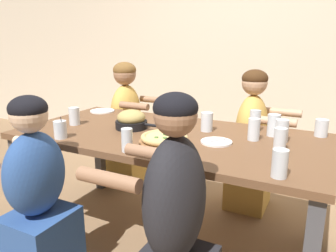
{
  "coord_description": "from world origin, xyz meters",
  "views": [
    {
      "loc": [
        0.93,
        -1.82,
        1.35
      ],
      "look_at": [
        0.0,
        0.0,
        0.81
      ],
      "focal_mm": 35.0,
      "sensor_mm": 36.0,
      "label": 1
    }
  ],
  "objects_px": {
    "empty_plate_b": "(102,111)",
    "drinking_glass_e": "(280,140)",
    "drinking_glass_g": "(74,117)",
    "drinking_glass_i": "(321,129)",
    "drinking_glass_b": "(254,129)",
    "drinking_glass_a": "(274,125)",
    "pizza_board_main": "(164,139)",
    "drinking_glass_f": "(127,142)",
    "empty_plate_a": "(216,142)",
    "drinking_glass_c": "(255,122)",
    "diner_near_midright": "(174,238)",
    "skillet_bowl": "(132,120)",
    "drinking_glass_j": "(280,165)",
    "cocktail_glass_blue": "(60,130)",
    "diner_near_midleft": "(38,202)",
    "drinking_glass_d": "(282,131)",
    "diner_far_midright": "(251,146)",
    "drinking_glass_h": "(207,123)",
    "diner_far_left": "(127,127)"
  },
  "relations": [
    {
      "from": "drinking_glass_g",
      "to": "diner_far_left",
      "type": "distance_m",
      "value": 0.86
    },
    {
      "from": "empty_plate_a",
      "to": "drinking_glass_j",
      "type": "relative_size",
      "value": 1.45
    },
    {
      "from": "drinking_glass_d",
      "to": "diner_near_midleft",
      "type": "height_order",
      "value": "diner_near_midleft"
    },
    {
      "from": "pizza_board_main",
      "to": "skillet_bowl",
      "type": "relative_size",
      "value": 0.94
    },
    {
      "from": "drinking_glass_i",
      "to": "diner_near_midleft",
      "type": "relative_size",
      "value": 0.1
    },
    {
      "from": "drinking_glass_j",
      "to": "drinking_glass_i",
      "type": "bearing_deg",
      "value": 80.49
    },
    {
      "from": "empty_plate_b",
      "to": "drinking_glass_e",
      "type": "relative_size",
      "value": 1.59
    },
    {
      "from": "empty_plate_a",
      "to": "drinking_glass_g",
      "type": "height_order",
      "value": "drinking_glass_g"
    },
    {
      "from": "drinking_glass_e",
      "to": "empty_plate_b",
      "type": "bearing_deg",
      "value": 166.16
    },
    {
      "from": "drinking_glass_d",
      "to": "drinking_glass_a",
      "type": "bearing_deg",
      "value": 121.29
    },
    {
      "from": "drinking_glass_c",
      "to": "drinking_glass_e",
      "type": "height_order",
      "value": "drinking_glass_c"
    },
    {
      "from": "empty_plate_a",
      "to": "empty_plate_b",
      "type": "relative_size",
      "value": 0.91
    },
    {
      "from": "drinking_glass_a",
      "to": "diner_near_midleft",
      "type": "relative_size",
      "value": 0.13
    },
    {
      "from": "pizza_board_main",
      "to": "drinking_glass_f",
      "type": "xyz_separation_m",
      "value": [
        -0.12,
        -0.21,
        0.03
      ]
    },
    {
      "from": "empty_plate_a",
      "to": "drinking_glass_e",
      "type": "relative_size",
      "value": 1.45
    },
    {
      "from": "pizza_board_main",
      "to": "empty_plate_b",
      "type": "height_order",
      "value": "pizza_board_main"
    },
    {
      "from": "pizza_board_main",
      "to": "diner_far_left",
      "type": "height_order",
      "value": "diner_far_left"
    },
    {
      "from": "drinking_glass_c",
      "to": "drinking_glass_i",
      "type": "distance_m",
      "value": 0.41
    },
    {
      "from": "drinking_glass_d",
      "to": "diner_far_midright",
      "type": "relative_size",
      "value": 0.12
    },
    {
      "from": "pizza_board_main",
      "to": "drinking_glass_i",
      "type": "height_order",
      "value": "drinking_glass_i"
    },
    {
      "from": "pizza_board_main",
      "to": "empty_plate_b",
      "type": "bearing_deg",
      "value": 148.17
    },
    {
      "from": "drinking_glass_b",
      "to": "drinking_glass_g",
      "type": "relative_size",
      "value": 1.08
    },
    {
      "from": "drinking_glass_e",
      "to": "diner_near_midleft",
      "type": "xyz_separation_m",
      "value": [
        -1.14,
        -0.68,
        -0.33
      ]
    },
    {
      "from": "diner_near_midleft",
      "to": "cocktail_glass_blue",
      "type": "bearing_deg",
      "value": 19.28
    },
    {
      "from": "diner_far_left",
      "to": "drinking_glass_c",
      "type": "bearing_deg",
      "value": 73.0
    },
    {
      "from": "drinking_glass_a",
      "to": "diner_near_midright",
      "type": "distance_m",
      "value": 1.04
    },
    {
      "from": "drinking_glass_f",
      "to": "diner_far_midright",
      "type": "xyz_separation_m",
      "value": [
        0.42,
        1.13,
        -0.29
      ]
    },
    {
      "from": "diner_far_midright",
      "to": "drinking_glass_i",
      "type": "bearing_deg",
      "value": 57.08
    },
    {
      "from": "drinking_glass_b",
      "to": "diner_near_midright",
      "type": "distance_m",
      "value": 0.88
    },
    {
      "from": "drinking_glass_c",
      "to": "diner_near_midright",
      "type": "height_order",
      "value": "diner_near_midright"
    },
    {
      "from": "skillet_bowl",
      "to": "drinking_glass_j",
      "type": "distance_m",
      "value": 1.11
    },
    {
      "from": "drinking_glass_g",
      "to": "drinking_glass_i",
      "type": "bearing_deg",
      "value": 16.94
    },
    {
      "from": "drinking_glass_b",
      "to": "drinking_glass_f",
      "type": "height_order",
      "value": "drinking_glass_b"
    },
    {
      "from": "empty_plate_a",
      "to": "drinking_glass_f",
      "type": "height_order",
      "value": "drinking_glass_f"
    },
    {
      "from": "cocktail_glass_blue",
      "to": "diner_far_left",
      "type": "bearing_deg",
      "value": 103.57
    },
    {
      "from": "skillet_bowl",
      "to": "diner_near_midleft",
      "type": "xyz_separation_m",
      "value": [
        -0.15,
        -0.71,
        -0.32
      ]
    },
    {
      "from": "empty_plate_a",
      "to": "drinking_glass_g",
      "type": "distance_m",
      "value": 1.05
    },
    {
      "from": "empty_plate_b",
      "to": "drinking_glass_f",
      "type": "xyz_separation_m",
      "value": [
        0.77,
        -0.76,
        0.05
      ]
    },
    {
      "from": "skillet_bowl",
      "to": "diner_near_midleft",
      "type": "bearing_deg",
      "value": -102.08
    },
    {
      "from": "drinking_glass_a",
      "to": "drinking_glass_b",
      "type": "distance_m",
      "value": 0.17
    },
    {
      "from": "cocktail_glass_blue",
      "to": "drinking_glass_f",
      "type": "xyz_separation_m",
      "value": [
        0.51,
        -0.02,
        0.01
      ]
    },
    {
      "from": "empty_plate_b",
      "to": "drinking_glass_f",
      "type": "bearing_deg",
      "value": -44.73
    },
    {
      "from": "drinking_glass_g",
      "to": "skillet_bowl",
      "type": "bearing_deg",
      "value": 13.97
    },
    {
      "from": "diner_near_midleft",
      "to": "drinking_glass_d",
      "type": "bearing_deg",
      "value": -52.44
    },
    {
      "from": "drinking_glass_h",
      "to": "drinking_glass_c",
      "type": "bearing_deg",
      "value": 26.11
    },
    {
      "from": "diner_far_left",
      "to": "empty_plate_a",
      "type": "bearing_deg",
      "value": 56.77
    },
    {
      "from": "drinking_glass_c",
      "to": "drinking_glass_i",
      "type": "height_order",
      "value": "drinking_glass_c"
    },
    {
      "from": "drinking_glass_f",
      "to": "drinking_glass_j",
      "type": "bearing_deg",
      "value": 1.23
    },
    {
      "from": "drinking_glass_i",
      "to": "diner_near_midright",
      "type": "relative_size",
      "value": 0.09
    },
    {
      "from": "pizza_board_main",
      "to": "empty_plate_a",
      "type": "relative_size",
      "value": 1.61
    }
  ]
}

